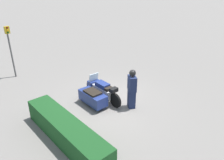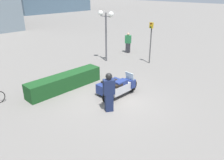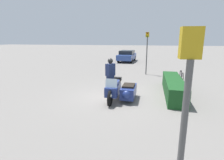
{
  "view_description": "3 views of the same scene",
  "coord_description": "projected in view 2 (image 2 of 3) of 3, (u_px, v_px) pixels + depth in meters",
  "views": [
    {
      "loc": [
        -6.71,
        5.83,
        5.4
      ],
      "look_at": [
        0.31,
        -0.4,
        1.02
      ],
      "focal_mm": 35.0,
      "sensor_mm": 36.0,
      "label": 1
    },
    {
      "loc": [
        -7.07,
        -6.8,
        5.26
      ],
      "look_at": [
        0.06,
        0.15,
        1.05
      ],
      "focal_mm": 35.0,
      "sensor_mm": 36.0,
      "label": 2
    },
    {
      "loc": [
        8.54,
        1.7,
        2.87
      ],
      "look_at": [
        0.56,
        -0.13,
        0.96
      ],
      "focal_mm": 28.0,
      "sensor_mm": 36.0,
      "label": 3
    }
  ],
  "objects": [
    {
      "name": "hedge_bush_curbside",
      "position": [
        65.0,
        82.0,
        12.18
      ],
      "size": [
        4.46,
        0.86,
        0.85
      ],
      "primitive_type": "cube",
      "color": "#19471E",
      "rests_on": "ground"
    },
    {
      "name": "ground_plane",
      "position": [
        113.0,
        100.0,
        11.08
      ],
      "size": [
        160.0,
        160.0,
        0.0
      ],
      "primitive_type": "plane",
      "color": "slate"
    },
    {
      "name": "twin_lamp_post",
      "position": [
        106.0,
        21.0,
        15.88
      ],
      "size": [
        0.38,
        1.45,
        3.75
      ],
      "color": "#4C4C51",
      "rests_on": "ground"
    },
    {
      "name": "police_motorcycle",
      "position": [
        116.0,
        86.0,
        11.52
      ],
      "size": [
        2.53,
        1.28,
        1.17
      ],
      "rotation": [
        0.0,
        0.0,
        -0.01
      ],
      "color": "black",
      "rests_on": "ground"
    },
    {
      "name": "officer_rider",
      "position": [
        109.0,
        91.0,
        9.79
      ],
      "size": [
        0.59,
        0.52,
        1.86
      ],
      "rotation": [
        0.0,
        0.0,
        -2.12
      ],
      "color": "#192347",
      "rests_on": "ground"
    },
    {
      "name": "traffic_light_near",
      "position": [
        151.0,
        37.0,
        15.76
      ],
      "size": [
        0.23,
        0.27,
        3.02
      ],
      "rotation": [
        0.0,
        0.0,
        3.25
      ],
      "color": "#4C4C4C",
      "rests_on": "ground"
    },
    {
      "name": "pedestrian_bystander",
      "position": [
        128.0,
        43.0,
        18.93
      ],
      "size": [
        0.46,
        0.57,
        1.74
      ],
      "rotation": [
        0.0,
        0.0,
        0.39
      ],
      "color": "#2D2D33",
      "rests_on": "ground"
    }
  ]
}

